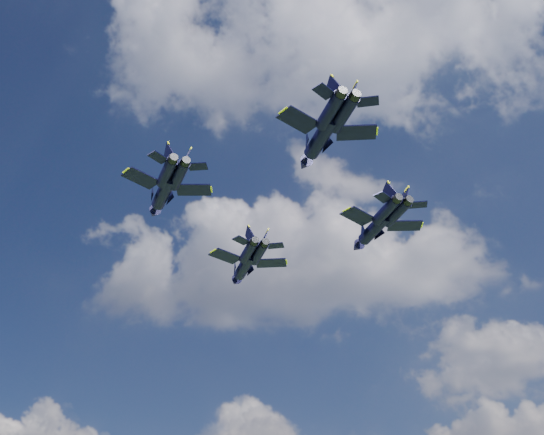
{
  "coord_description": "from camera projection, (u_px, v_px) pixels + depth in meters",
  "views": [
    {
      "loc": [
        16.51,
        -85.85,
        10.64
      ],
      "look_at": [
        0.15,
        -1.96,
        64.25
      ],
      "focal_mm": 45.0,
      "sensor_mm": 36.0,
      "label": 1
    }
  ],
  "objects": [
    {
      "name": "jet_slot",
      "position": [
        320.0,
        139.0,
        87.36
      ],
      "size": [
        12.69,
        17.04,
        4.14
      ],
      "rotation": [
        0.0,
        0.0,
        0.51
      ],
      "color": "black"
    },
    {
      "name": "jet_lead",
      "position": [
        244.0,
        267.0,
        116.67
      ],
      "size": [
        12.88,
        17.37,
        4.21
      ],
      "rotation": [
        0.0,
        0.0,
        0.5
      ],
      "color": "black"
    },
    {
      "name": "jet_right",
      "position": [
        373.0,
        229.0,
        107.81
      ],
      "size": [
        13.21,
        17.52,
        4.29
      ],
      "rotation": [
        0.0,
        0.0,
        0.54
      ],
      "color": "black"
    },
    {
      "name": "jet_left",
      "position": [
        163.0,
        194.0,
        96.76
      ],
      "size": [
        12.55,
        16.07,
        3.98
      ],
      "rotation": [
        0.0,
        0.0,
        0.58
      ],
      "color": "black"
    }
  ]
}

